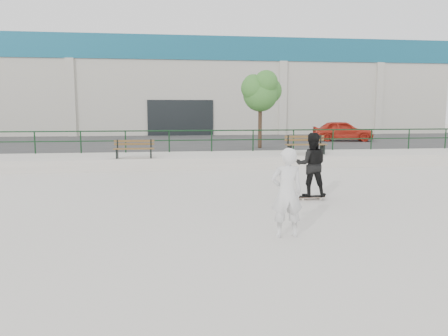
{
  "coord_description": "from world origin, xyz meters",
  "views": [
    {
      "loc": [
        -1.16,
        -9.74,
        2.5
      ],
      "look_at": [
        0.41,
        2.0,
        0.9
      ],
      "focal_mm": 35.0,
      "sensor_mm": 36.0,
      "label": 1
    }
  ],
  "objects": [
    {
      "name": "standing_skater",
      "position": [
        2.82,
        1.78,
        0.98
      ],
      "size": [
        0.99,
        0.85,
        1.76
      ],
      "primitive_type": "imported",
      "rotation": [
        0.0,
        0.0,
        2.9
      ],
      "color": "black",
      "rests_on": "skateboard"
    },
    {
      "name": "skateboard",
      "position": [
        2.82,
        1.78,
        0.07
      ],
      "size": [
        0.78,
        0.23,
        0.09
      ],
      "rotation": [
        0.0,
        0.0,
        0.02
      ],
      "color": "black",
      "rests_on": "ground"
    },
    {
      "name": "tree",
      "position": [
        3.72,
        12.43,
        3.45
      ],
      "size": [
        2.22,
        1.97,
        3.94
      ],
      "color": "#4B3925",
      "rests_on": "parking_strip"
    },
    {
      "name": "parking_strip",
      "position": [
        0.0,
        18.0,
        0.25
      ],
      "size": [
        60.0,
        14.0,
        0.5
      ],
      "primitive_type": "cube",
      "color": "#303030",
      "rests_on": "ground"
    },
    {
      "name": "seated_skater",
      "position": [
        1.16,
        -1.62,
        0.88
      ],
      "size": [
        0.64,
        0.42,
        1.76
      ],
      "primitive_type": "imported",
      "rotation": [
        0.0,
        0.0,
        3.14
      ],
      "color": "silver",
      "rests_on": "ground"
    },
    {
      "name": "ledge",
      "position": [
        0.0,
        9.5,
        0.25
      ],
      "size": [
        30.0,
        3.0,
        0.5
      ],
      "primitive_type": "cube",
      "color": "beige",
      "rests_on": "ground"
    },
    {
      "name": "commercial_building",
      "position": [
        -0.0,
        31.99,
        4.58
      ],
      "size": [
        44.2,
        16.33,
        8.0
      ],
      "color": "#B9B7A6",
      "rests_on": "ground"
    },
    {
      "name": "railing",
      "position": [
        -0.0,
        10.8,
        1.24
      ],
      "size": [
        28.0,
        0.06,
        1.03
      ],
      "color": "#123219",
      "rests_on": "ledge"
    },
    {
      "name": "bench_right",
      "position": [
        5.04,
        9.05,
        0.92
      ],
      "size": [
        1.83,
        0.55,
        0.84
      ],
      "rotation": [
        0.0,
        0.0,
        0.01
      ],
      "color": "brown",
      "rests_on": "ledge"
    },
    {
      "name": "bench_left",
      "position": [
        -2.46,
        8.46,
        0.87
      ],
      "size": [
        1.65,
        0.5,
        0.76
      ],
      "rotation": [
        0.0,
        0.0,
        -0.01
      ],
      "color": "brown",
      "rests_on": "ledge"
    },
    {
      "name": "ground",
      "position": [
        0.0,
        0.0,
        0.0
      ],
      "size": [
        120.0,
        120.0,
        0.0
      ],
      "primitive_type": "plane",
      "color": "beige",
      "rests_on": "ground"
    },
    {
      "name": "red_car",
      "position": [
        9.96,
        16.67,
        1.14
      ],
      "size": [
        4.02,
        2.34,
        1.28
      ],
      "primitive_type": "imported",
      "rotation": [
        0.0,
        0.0,
        1.34
      ],
      "color": "red",
      "rests_on": "parking_strip"
    }
  ]
}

